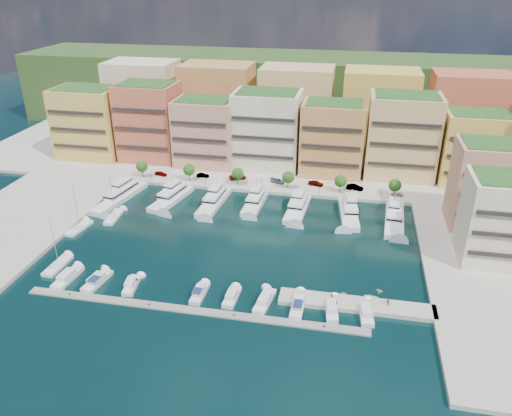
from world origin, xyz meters
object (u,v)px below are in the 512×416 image
Objects in this scene: tree_3 at (288,177)px; cruiser_1 at (97,281)px; sailboat_1 at (79,229)px; lamppost_0 at (151,172)px; car_5 at (355,187)px; yacht_5 at (349,211)px; lamppost_2 at (261,181)px; cruiser_9 at (366,313)px; tender_2 at (373,298)px; yacht_0 at (121,195)px; cruiser_5 at (232,297)px; tree_0 at (142,166)px; person_1 at (388,302)px; lamppost_4 at (381,190)px; yacht_1 at (172,197)px; car_3 at (278,181)px; cruiser_8 at (331,309)px; tree_2 at (238,174)px; car_1 at (203,175)px; lamppost_1 at (205,177)px; yacht_3 at (255,202)px; car_0 at (161,174)px; sailboat_0 at (58,266)px; cruiser_7 at (298,305)px; car_2 at (238,177)px; cruiser_6 at (265,301)px; car_4 at (316,183)px; tender_1 at (343,293)px; yacht_2 at (214,200)px; tender_3 at (379,290)px; person_0 at (332,294)px; lamppost_3 at (320,185)px; yacht_4 at (298,207)px; sailboat_2 at (114,217)px; yacht_6 at (394,217)px; cruiser_4 at (200,293)px; cruiser_0 at (68,278)px; tree_4 at (341,181)px; cruiser_2 at (132,285)px.

tree_3 reaches higher than cruiser_1.
lamppost_0 is at bearing 77.86° from sailboat_1.
yacht_5 is at bearing -173.27° from car_5.
cruiser_9 is at bearing -60.21° from lamppost_2.
cruiser_1 reaches higher than tender_2.
yacht_0 reaches higher than cruiser_5.
tree_0 reaches higher than person_1.
yacht_1 reaches higher than lamppost_4.
cruiser_9 is at bearing -133.40° from car_3.
lamppost_4 is 0.50× the size of cruiser_8.
tree_2 is at bearing 45.51° from sailboat_1.
tender_2 is 0.91× the size of car_1.
lamppost_1 is 0.26× the size of yacht_3.
car_0 is 2.49× the size of person_1.
sailboat_0 reaches higher than lamppost_2.
cruiser_5 is 27.72m from cruiser_9.
tree_0 is 82.42m from cruiser_7.
lamppost_2 is 0.75× the size of car_2.
sailboat_0 reaches higher than car_1.
cruiser_6 is at bearing -4.87° from sailboat_0.
car_4 is (-10.78, 17.14, 0.61)m from yacht_5.
tender_1 is 0.29× the size of car_5.
car_4 reaches higher than tender_2.
yacht_3 is 46.35m from cruiser_5.
yacht_2 is 58.98m from tender_3.
cruiser_6 is 75.97m from car_0.
person_0 is at bearing -10.69° from person_1.
car_2 is (29.56, 58.13, 1.47)m from sailboat_0.
cruiser_5 is 66.64m from car_1.
lamppost_3 reaches higher than cruiser_7.
lamppost_1 is 0.23× the size of yacht_4.
cruiser_5 is 71.93m from car_0.
yacht_2 is 1.50× the size of sailboat_2.
sailboat_1 is at bearing -144.33° from yacht_2.
yacht_0 reaches higher than lamppost_3.
tree_3 is 0.78× the size of cruiser_5.
cruiser_8 is at bearing -41.75° from tree_0.
car_0 is at bearing 167.38° from yacht_6.
lamppost_2 is at bearing 114.21° from cruiser_8.
sailboat_0 reaches higher than cruiser_4.
cruiser_0 is at bearing 179.88° from cruiser_1.
person_1 is at bearing -36.19° from lamppost_0.
tree_4 reaches higher than car_2.
tree_3 is 58.35m from cruiser_5.
lamppost_4 is at bearing -98.39° from person_1.
car_5 is at bearing 52.59° from cruiser_2.
cruiser_7 is at bearing -0.22° from cruiser_6.
yacht_1 is at bearing -135.82° from car_0.
cruiser_8 is (12.40, -45.13, -0.54)m from yacht_4.
lamppost_2 is at bearing 0.00° from lamppost_1.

